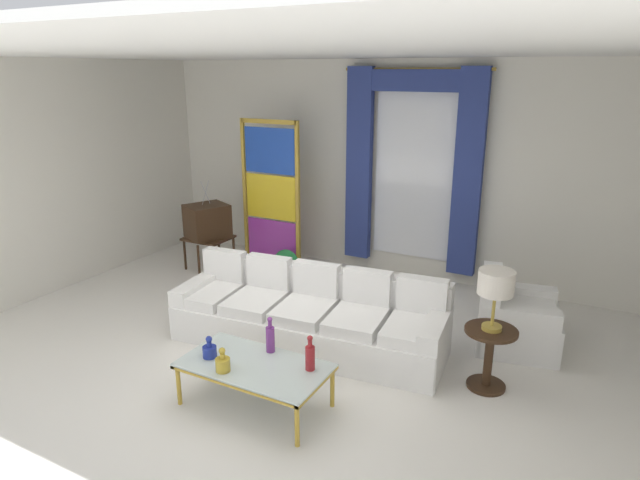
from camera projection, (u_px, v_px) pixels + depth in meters
The scene contains 17 objects.
ground_plane at pixel (275, 360), 5.64m from camera, with size 16.00×16.00×0.00m, color white.
wall_rear at pixel (389, 169), 7.77m from camera, with size 8.00×0.12×3.00m, color white.
wall_left at pixel (66, 175), 7.35m from camera, with size 0.12×7.00×3.00m, color white.
ceiling_slab at pixel (311, 52), 5.42m from camera, with size 8.00×7.60×0.04m, color white.
curtained_window at pixel (412, 156), 7.38m from camera, with size 2.00×0.17×2.70m.
couch_white_long at pixel (311, 316), 5.92m from camera, with size 2.99×1.20×0.86m.
coffee_table at pixel (254, 367), 4.77m from camera, with size 1.29×0.69×0.41m.
bottle_blue_decanter at pixel (310, 356), 4.64m from camera, with size 0.08×0.08×0.32m.
bottle_crystal_tall at pixel (210, 350), 4.86m from camera, with size 0.13×0.13×0.20m.
bottle_amber_squat at pixel (270, 338), 4.93m from camera, with size 0.08×0.08×0.34m.
bottle_ruby_flask at pixel (223, 363), 4.63m from camera, with size 0.13×0.13×0.22m.
vintage_tv at pixel (207, 223), 7.95m from camera, with size 0.71×0.75×1.35m.
armchair_white at pixel (513, 321), 5.85m from camera, with size 0.95×0.94×0.80m.
stained_glass_divider at pixel (271, 200), 7.90m from camera, with size 0.95×0.05×2.20m.
peacock_figurine at pixel (281, 266), 7.68m from camera, with size 0.44×0.60×0.50m.
round_side_table at pixel (489, 353), 5.05m from camera, with size 0.48×0.48×0.59m.
table_lamp_brass at pixel (496, 285), 4.85m from camera, with size 0.32×0.32×0.57m.
Camera 1 is at (2.77, -4.21, 2.85)m, focal length 30.77 mm.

